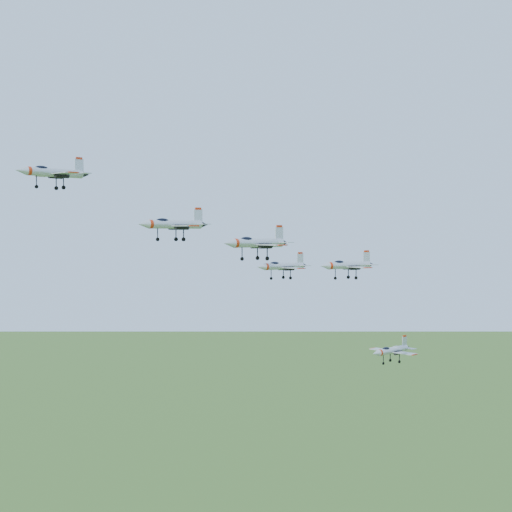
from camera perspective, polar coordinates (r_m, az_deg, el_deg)
jet_lead at (r=124.98m, az=-15.95°, el=6.46°), size 13.68×11.47×3.67m
jet_left_high at (r=118.39m, az=-6.66°, el=2.55°), size 13.46×11.10×3.60m
jet_right_high at (r=104.85m, az=0.02°, el=1.07°), size 12.45×10.34×3.33m
jet_left_low at (r=131.43m, az=2.11°, el=-0.80°), size 11.81×9.72×3.16m
jet_right_low at (r=124.46m, az=7.30°, el=-0.72°), size 11.87×9.80×3.17m
jet_trail at (r=137.26m, az=10.78°, el=-7.42°), size 11.58×9.68×3.10m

